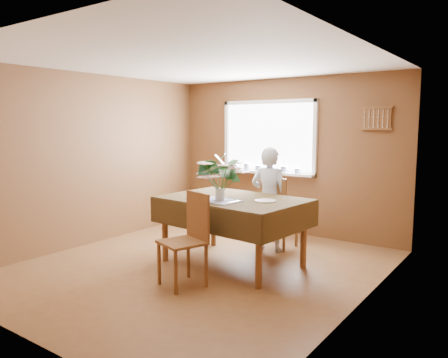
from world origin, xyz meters
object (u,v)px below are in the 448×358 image
Objects in this scene: chair_far at (276,210)px; chair_near at (189,235)px; flower_bouquet at (220,174)px; dining_table at (233,206)px; seated_woman at (269,199)px.

chair_far is 1.01× the size of chair_near.
chair_far is 1.75× the size of flower_bouquet.
dining_table is 1.81× the size of chair_near.
chair_near is at bearing -87.41° from flower_bouquet.
flower_bouquet is (-0.03, 0.61, 0.62)m from chair_near.
seated_woman reaches higher than dining_table.
chair_near reaches higher than dining_table.
chair_far reaches higher than chair_near.
dining_table is 0.50m from flower_bouquet.
seated_woman reaches higher than chair_far.
chair_far is 1.80m from chair_near.
flower_bouquet is at bearing 76.60° from seated_woman.
flower_bouquet reaches higher than dining_table.
chair_far is at bearing 105.98° from chair_near.
flower_bouquet reaches higher than chair_far.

